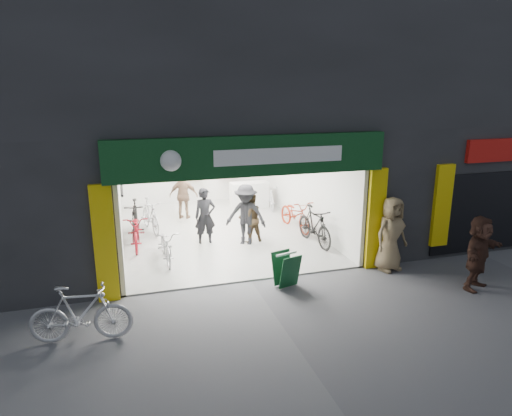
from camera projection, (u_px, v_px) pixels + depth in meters
name	position (u px, v px, depth m)	size (l,w,h in m)	color
ground	(251.00, 281.00, 10.96)	(60.00, 60.00, 0.00)	#56565B
building	(235.00, 93.00, 14.69)	(17.00, 10.27, 8.00)	#232326
bike_left_front	(166.00, 245.00, 12.09)	(0.60, 1.73, 0.91)	#A4A3A8
bike_left_midfront	(135.00, 220.00, 13.96)	(0.54, 1.91, 1.15)	black
bike_left_midback	(137.00, 231.00, 13.13)	(0.67, 1.93, 1.01)	maroon
bike_left_back	(150.00, 216.00, 14.50)	(0.51, 1.80, 1.08)	#B3B3B8
bike_right_front	(314.00, 226.00, 13.33)	(0.54, 1.91, 1.15)	black
bike_right_mid	(295.00, 215.00, 14.74)	(0.68, 1.94, 1.02)	maroon
bike_right_back	(270.00, 197.00, 17.20)	(0.45, 1.60, 0.96)	silver
parked_bike	(81.00, 314.00, 8.28)	(0.52, 1.84, 1.10)	silver
customer_a	(205.00, 217.00, 13.31)	(0.62, 0.41, 1.69)	black
customer_b	(250.00, 218.00, 13.47)	(0.73, 0.57, 1.50)	#382919
customer_c	(246.00, 215.00, 13.23)	(1.17, 0.67, 1.82)	black
customer_d	(184.00, 196.00, 15.78)	(1.00, 0.42, 1.71)	#7E6049
pedestrian_near	(391.00, 234.00, 11.42)	(0.93, 0.61, 1.90)	olive
pedestrian_far	(479.00, 253.00, 10.37)	(1.62, 0.52, 1.74)	#3E251C
sandwich_board	(286.00, 269.00, 10.58)	(0.64, 0.65, 0.80)	#104020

